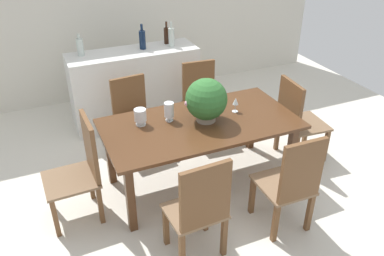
% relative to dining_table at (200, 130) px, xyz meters
% --- Properties ---
extents(ground_plane, '(7.04, 7.04, 0.00)m').
position_rel_dining_table_xyz_m(ground_plane, '(0.00, 0.04, -0.65)').
color(ground_plane, silver).
extents(back_wall, '(6.40, 0.10, 2.60)m').
position_rel_dining_table_xyz_m(back_wall, '(0.00, 2.64, 0.65)').
color(back_wall, beige).
rests_on(back_wall, ground).
extents(dining_table, '(1.94, 1.00, 0.74)m').
position_rel_dining_table_xyz_m(dining_table, '(0.00, 0.00, 0.00)').
color(dining_table, '#4C2D19').
rests_on(dining_table, ground).
extents(chair_far_right, '(0.49, 0.49, 0.96)m').
position_rel_dining_table_xyz_m(chair_far_right, '(0.44, 0.94, -0.13)').
color(chair_far_right, brown).
rests_on(chair_far_right, ground).
extents(chair_far_left, '(0.49, 0.45, 0.91)m').
position_rel_dining_table_xyz_m(chair_far_left, '(-0.44, 0.93, -0.15)').
color(chair_far_left, brown).
rests_on(chair_far_left, ground).
extents(chair_head_end, '(0.49, 0.48, 1.01)m').
position_rel_dining_table_xyz_m(chair_head_end, '(-1.19, 0.00, -0.11)').
color(chair_head_end, brown).
rests_on(chair_head_end, ground).
extents(chair_foot_end, '(0.51, 0.52, 0.98)m').
position_rel_dining_table_xyz_m(chair_foot_end, '(1.20, 0.01, -0.12)').
color(chair_foot_end, brown).
rests_on(chair_foot_end, ground).
extents(chair_near_left, '(0.48, 0.42, 1.00)m').
position_rel_dining_table_xyz_m(chair_near_left, '(-0.43, -0.94, -0.11)').
color(chair_near_left, brown).
rests_on(chair_near_left, ground).
extents(chair_near_right, '(0.45, 0.49, 1.01)m').
position_rel_dining_table_xyz_m(chair_near_right, '(0.43, -0.95, -0.11)').
color(chair_near_right, brown).
rests_on(chair_near_right, ground).
extents(flower_centerpiece, '(0.43, 0.41, 0.44)m').
position_rel_dining_table_xyz_m(flower_centerpiece, '(0.07, 0.01, 0.32)').
color(flower_centerpiece, gray).
rests_on(flower_centerpiece, dining_table).
extents(crystal_vase_left, '(0.10, 0.10, 0.20)m').
position_rel_dining_table_xyz_m(crystal_vase_left, '(-0.27, 0.16, 0.20)').
color(crystal_vase_left, silver).
rests_on(crystal_vase_left, dining_table).
extents(crystal_vase_center_near, '(0.12, 0.12, 0.17)m').
position_rel_dining_table_xyz_m(crystal_vase_center_near, '(-0.56, 0.19, 0.19)').
color(crystal_vase_center_near, silver).
rests_on(crystal_vase_center_near, dining_table).
extents(wine_glass, '(0.06, 0.06, 0.16)m').
position_rel_dining_table_xyz_m(wine_glass, '(0.43, 0.06, 0.20)').
color(wine_glass, silver).
rests_on(wine_glass, dining_table).
extents(kitchen_counter, '(1.67, 0.53, 0.99)m').
position_rel_dining_table_xyz_m(kitchen_counter, '(-0.20, 1.65, -0.16)').
color(kitchen_counter, silver).
rests_on(kitchen_counter, ground).
extents(wine_bottle_amber, '(0.08, 0.08, 0.32)m').
position_rel_dining_table_xyz_m(wine_bottle_amber, '(-0.05, 1.68, 0.46)').
color(wine_bottle_amber, '#0F1E38').
rests_on(wine_bottle_amber, kitchen_counter).
extents(wine_bottle_tall, '(0.07, 0.07, 0.29)m').
position_rel_dining_table_xyz_m(wine_bottle_tall, '(0.31, 1.76, 0.44)').
color(wine_bottle_tall, black).
rests_on(wine_bottle_tall, kitchen_counter).
extents(wine_bottle_green, '(0.08, 0.08, 0.32)m').
position_rel_dining_table_xyz_m(wine_bottle_green, '(0.33, 1.63, 0.46)').
color(wine_bottle_green, '#B2BFB7').
rests_on(wine_bottle_green, kitchen_counter).
extents(wine_bottle_clear, '(0.08, 0.08, 0.27)m').
position_rel_dining_table_xyz_m(wine_bottle_clear, '(-0.83, 1.74, 0.44)').
color(wine_bottle_clear, '#B2BFB7').
rests_on(wine_bottle_clear, kitchen_counter).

